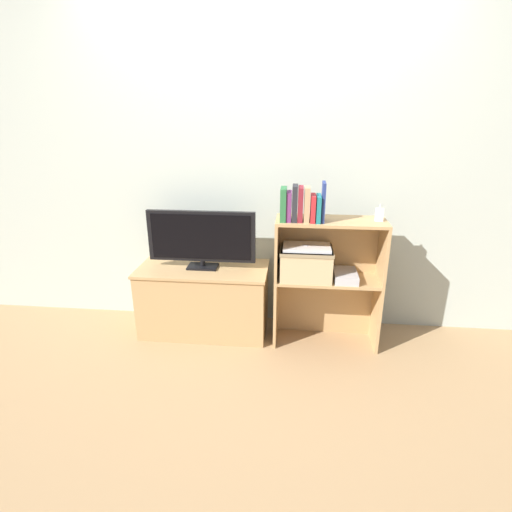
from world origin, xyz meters
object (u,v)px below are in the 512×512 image
book_charcoal (295,203)px  book_maroon (300,204)px  book_teal (318,208)px  tv_stand (204,299)px  storage_basket_left (306,262)px  book_plum (289,206)px  book_crimson (313,208)px  book_navy (323,202)px  laptop (307,247)px  magazine_stack (345,276)px  book_forest (283,204)px  book_tan (307,204)px  tv (201,238)px  baby_monitor (379,215)px

book_charcoal → book_maroon: book_charcoal is taller
book_teal → tv_stand: bearing=171.8°
tv_stand → storage_basket_left: bearing=-6.6°
book_plum → book_crimson: bearing=0.0°
book_crimson → book_charcoal: bearing=180.0°
book_maroon → book_navy: book_navy is taller
laptop → magazine_stack: 0.34m
tv_stand → storage_basket_left: 0.85m
book_forest → book_tan: size_ratio=0.97×
book_forest → magazine_stack: 0.67m
book_teal → magazine_stack: 0.53m
tv → book_tan: size_ratio=3.48×
book_crimson → magazine_stack: 0.54m
book_maroon → laptop: size_ratio=0.69×
book_charcoal → magazine_stack: size_ratio=0.96×
tv_stand → book_forest: size_ratio=4.42×
tv → book_maroon: 0.77m
book_teal → book_navy: (0.03, 0.00, 0.04)m
book_maroon → storage_basket_left: book_maroon is taller
tv_stand → laptop: bearing=-6.6°
book_plum → magazine_stack: book_plum is taller
book_forest → book_charcoal: 0.08m
tv → magazine_stack: 1.06m
book_tan → baby_monitor: book_tan is taller
book_tan → book_crimson: size_ratio=1.29×
book_plum → book_charcoal: book_charcoal is taller
laptop → book_charcoal: bearing=-161.7°
book_charcoal → magazine_stack: bearing=4.4°
book_charcoal → baby_monitor: book_charcoal is taller
book_plum → book_charcoal: bearing=0.0°
book_forest → storage_basket_left: (0.17, 0.03, -0.41)m
book_maroon → book_teal: (0.12, 0.00, -0.03)m
book_teal → book_maroon: bearing=180.0°
magazine_stack → book_forest: bearing=-176.3°
book_plum → book_teal: book_plum is taller
book_crimson → book_forest: bearing=180.0°
book_maroon → storage_basket_left: (0.06, 0.03, -0.42)m
tv → book_crimson: (0.79, -0.12, 0.27)m
book_forest → tv: bearing=168.9°
book_navy → baby_monitor: (0.37, 0.05, -0.09)m
book_crimson → book_teal: book_crimson is taller
book_maroon → book_crimson: 0.09m
book_plum → laptop: size_ratio=0.59×
book_forest → book_charcoal: bearing=-0.0°
book_crimson → laptop: (-0.03, 0.03, -0.28)m
storage_basket_left → laptop: laptop is taller
tv_stand → book_charcoal: (0.67, -0.12, 0.79)m
book_forest → baby_monitor: bearing=4.1°
storage_basket_left → magazine_stack: bearing=-0.4°
book_forest → tv_stand: bearing=168.7°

